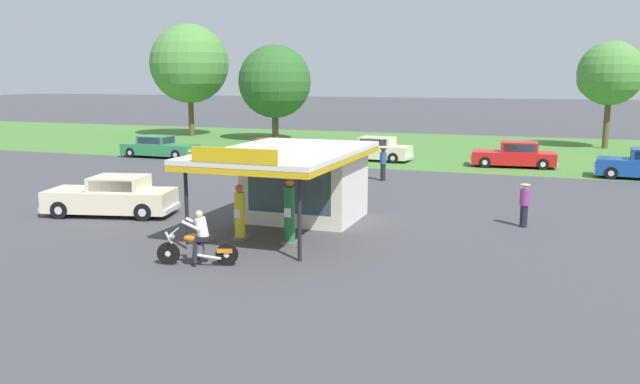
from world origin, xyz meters
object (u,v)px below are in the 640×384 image
Objects in this scene: gas_pump_offside at (290,214)px; motorcycle_with_rider at (198,242)px; featured_classic_sedan at (112,197)px; parked_car_second_row_spare at (267,151)px; parked_car_back_row_right at (515,155)px; bystander_strolling_foreground at (524,204)px; parked_car_back_row_far_right at (374,150)px; bystander_admiring_sedan at (383,163)px; parked_car_back_row_left at (159,148)px; gas_pump_nearside at (240,215)px.

gas_pump_offside reaches higher than motorcycle_with_rider.
parked_car_second_row_spare is at bearing 93.31° from featured_classic_sedan.
parked_car_back_row_right is at bearing 72.99° from motorcycle_with_rider.
parked_car_back_row_right is 15.88m from bystander_strolling_foreground.
bystander_strolling_foreground is (1.15, -15.84, 0.14)m from parked_car_back_row_right.
parked_car_back_row_far_right is 3.25× the size of bystander_strolling_foreground.
motorcycle_with_rider is 0.45× the size of parked_car_back_row_far_right.
bystander_strolling_foreground is at bearing -48.88° from bystander_admiring_sedan.
parked_car_back_row_right is 0.94× the size of parked_car_back_row_left.
parked_car_second_row_spare is at bearing 151.56° from bystander_admiring_sedan.
parked_car_back_row_far_right is at bearing 74.74° from featured_classic_sedan.
parked_car_back_row_far_right is 6.82m from parked_car_second_row_spare.
bystander_strolling_foreground reaches higher than parked_car_back_row_far_right.
parked_car_second_row_spare is at bearing 140.81° from bystander_strolling_foreground.
gas_pump_offside is 0.40× the size of parked_car_back_row_left.
motorcycle_with_rider is at bearing -53.73° from parked_car_back_row_left.
parked_car_back_row_right is (13.82, 19.13, -0.01)m from featured_classic_sedan.
parked_car_back_row_right is 0.95× the size of parked_car_second_row_spare.
bystander_strolling_foreground reaches higher than featured_classic_sedan.
parked_car_second_row_spare is 20.53m from bystander_strolling_foreground.
parked_car_back_row_left is at bearing -177.57° from parked_car_second_row_spare.
parked_car_back_row_left is (-16.68, 17.67, -0.33)m from gas_pump_offside.
gas_pump_offside is at bearing -88.54° from bystander_admiring_sedan.
bystander_admiring_sedan is at bearing -128.66° from parked_car_back_row_right.
parked_car_second_row_spare is 3.17× the size of bystander_admiring_sedan.
parked_car_back_row_far_right is at bearing 108.39° from bystander_admiring_sedan.
parked_car_back_row_left is 1.00× the size of parked_car_second_row_spare.
featured_classic_sedan is at bearing -167.62° from bystander_strolling_foreground.
gas_pump_nearside is at bearing -67.97° from parked_car_second_row_spare.
gas_pump_offside is 21.64m from parked_car_back_row_right.
gas_pump_offside is at bearing -63.33° from parked_car_second_row_spare.
parked_car_back_row_right is at bearing 54.15° from featured_classic_sedan.
motorcycle_with_rider reaches higher than featured_classic_sedan.
bystander_strolling_foreground is (15.91, -12.97, 0.17)m from parked_car_second_row_spare.
parked_car_back_row_right is at bearing 51.34° from bystander_admiring_sedan.
parked_car_back_row_left is 26.73m from bystander_strolling_foreground.
parked_car_second_row_spare is at bearing 109.67° from motorcycle_with_rider.
bystander_strolling_foreground is (9.74, -15.87, 0.13)m from parked_car_back_row_far_right.
gas_pump_offside is at bearing -12.09° from featured_classic_sedan.
bystander_strolling_foreground reaches higher than parked_car_back_row_right.
featured_classic_sedan is 3.09× the size of bystander_admiring_sedan.
parked_car_back_row_right is at bearing 94.15° from bystander_strolling_foreground.
gas_pump_nearside is 22.17m from parked_car_back_row_right.
bystander_strolling_foreground is at bearing -58.46° from parked_car_back_row_far_right.
bystander_admiring_sedan is at bearing -15.03° from parked_car_back_row_left.
gas_pump_offside reaches higher than parked_car_back_row_far_right.
featured_classic_sedan is 0.98× the size of parked_car_second_row_spare.
bystander_admiring_sedan reaches higher than parked_car_back_row_left.
featured_classic_sedan is at bearing 144.46° from motorcycle_with_rider.
bystander_admiring_sedan reaches higher than motorcycle_with_rider.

